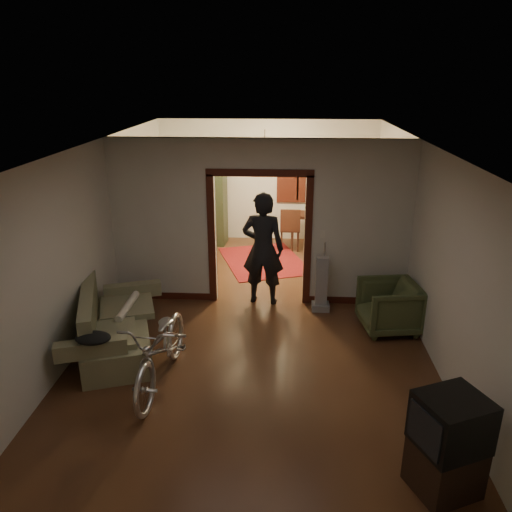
# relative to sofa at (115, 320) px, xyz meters

# --- Properties ---
(floor) EXTENTS (5.00, 8.50, 0.01)m
(floor) POSITION_rel_sofa_xyz_m (1.97, 1.04, -0.45)
(floor) COLOR #3A1F12
(floor) RESTS_ON ground
(ceiling) EXTENTS (5.00, 8.50, 0.01)m
(ceiling) POSITION_rel_sofa_xyz_m (1.97, 1.04, 2.35)
(ceiling) COLOR white
(ceiling) RESTS_ON floor
(wall_back) EXTENTS (5.00, 0.02, 2.80)m
(wall_back) POSITION_rel_sofa_xyz_m (1.97, 5.29, 0.95)
(wall_back) COLOR beige
(wall_back) RESTS_ON floor
(wall_left) EXTENTS (0.02, 8.50, 2.80)m
(wall_left) POSITION_rel_sofa_xyz_m (-0.53, 1.04, 0.95)
(wall_left) COLOR beige
(wall_left) RESTS_ON floor
(wall_right) EXTENTS (0.02, 8.50, 2.80)m
(wall_right) POSITION_rel_sofa_xyz_m (4.47, 1.04, 0.95)
(wall_right) COLOR beige
(wall_right) RESTS_ON floor
(partition_wall) EXTENTS (5.00, 0.14, 2.80)m
(partition_wall) POSITION_rel_sofa_xyz_m (1.97, 1.79, 0.95)
(partition_wall) COLOR beige
(partition_wall) RESTS_ON floor
(door_casing) EXTENTS (1.74, 0.20, 2.32)m
(door_casing) POSITION_rel_sofa_xyz_m (1.97, 1.79, 0.65)
(door_casing) COLOR #3A140D
(door_casing) RESTS_ON floor
(far_window) EXTENTS (0.98, 0.06, 1.28)m
(far_window) POSITION_rel_sofa_xyz_m (2.67, 5.25, 1.10)
(far_window) COLOR black
(far_window) RESTS_ON wall_back
(chandelier) EXTENTS (0.24, 0.24, 0.24)m
(chandelier) POSITION_rel_sofa_xyz_m (1.97, 3.54, 1.90)
(chandelier) COLOR #FFE0A5
(chandelier) RESTS_ON ceiling
(light_switch) EXTENTS (0.08, 0.01, 0.12)m
(light_switch) POSITION_rel_sofa_xyz_m (3.02, 1.71, 0.80)
(light_switch) COLOR silver
(light_switch) RESTS_ON partition_wall
(sofa) EXTENTS (1.47, 2.15, 0.90)m
(sofa) POSITION_rel_sofa_xyz_m (0.00, 0.00, 0.00)
(sofa) COLOR #606241
(sofa) RESTS_ON floor
(rolled_paper) EXTENTS (0.11, 0.87, 0.11)m
(rolled_paper) POSITION_rel_sofa_xyz_m (0.10, 0.30, 0.08)
(rolled_paper) COLOR beige
(rolled_paper) RESTS_ON sofa
(jacket) EXTENTS (0.44, 0.33, 0.13)m
(jacket) POSITION_rel_sofa_xyz_m (0.05, -0.91, 0.23)
(jacket) COLOR black
(jacket) RESTS_ON sofa
(bicycle) EXTENTS (0.79, 1.96, 1.01)m
(bicycle) POSITION_rel_sofa_xyz_m (0.88, -0.80, 0.05)
(bicycle) COLOR silver
(bicycle) RESTS_ON floor
(armchair) EXTENTS (0.96, 0.94, 0.77)m
(armchair) POSITION_rel_sofa_xyz_m (4.01, 0.82, -0.07)
(armchair) COLOR #3F4A2A
(armchair) RESTS_ON floor
(tv_stand) EXTENTS (0.73, 0.70, 0.52)m
(tv_stand) POSITION_rel_sofa_xyz_m (3.95, -2.37, -0.19)
(tv_stand) COLOR black
(tv_stand) RESTS_ON floor
(crt_tv) EXTENTS (0.75, 0.72, 0.51)m
(crt_tv) POSITION_rel_sofa_xyz_m (3.95, -2.37, 0.31)
(crt_tv) COLOR black
(crt_tv) RESTS_ON tv_stand
(vacuum) EXTENTS (0.31, 0.26, 0.95)m
(vacuum) POSITION_rel_sofa_xyz_m (3.02, 1.44, 0.02)
(vacuum) COLOR gray
(vacuum) RESTS_ON floor
(person) EXTENTS (0.76, 0.55, 1.95)m
(person) POSITION_rel_sofa_xyz_m (2.03, 1.71, 0.52)
(person) COLOR black
(person) RESTS_ON floor
(oriental_rug) EXTENTS (2.13, 2.44, 0.02)m
(oriental_rug) POSITION_rel_sofa_xyz_m (1.95, 3.70, -0.44)
(oriental_rug) COLOR maroon
(oriental_rug) RESTS_ON floor
(locker) EXTENTS (0.96, 0.59, 1.83)m
(locker) POSITION_rel_sofa_xyz_m (0.57, 4.85, 0.46)
(locker) COLOR #28301D
(locker) RESTS_ON floor
(globe) EXTENTS (0.29, 0.29, 0.29)m
(globe) POSITION_rel_sofa_xyz_m (0.57, 4.85, 1.49)
(globe) COLOR #1E5972
(globe) RESTS_ON locker
(desk) EXTENTS (1.18, 0.80, 0.80)m
(desk) POSITION_rel_sofa_xyz_m (3.05, 4.61, -0.05)
(desk) COLOR black
(desk) RESTS_ON floor
(desk_chair) EXTENTS (0.53, 0.53, 0.97)m
(desk_chair) POSITION_rel_sofa_xyz_m (2.51, 4.51, 0.04)
(desk_chair) COLOR black
(desk_chair) RESTS_ON floor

